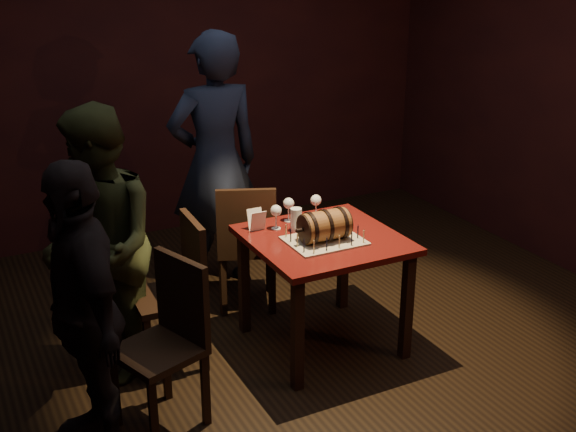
{
  "coord_description": "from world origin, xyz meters",
  "views": [
    {
      "loc": [
        -1.87,
        -3.47,
        2.44
      ],
      "look_at": [
        -0.08,
        0.05,
        0.95
      ],
      "focal_mm": 45.0,
      "sensor_mm": 36.0,
      "label": 1
    }
  ],
  "objects": [
    {
      "name": "menu_card",
      "position": [
        -0.13,
        0.39,
        0.81
      ],
      "size": [
        0.1,
        0.05,
        0.13
      ],
      "primitive_type": null,
      "color": "white",
      "rests_on": "pub_table"
    },
    {
      "name": "person_back",
      "position": [
        -0.07,
        1.25,
        0.95
      ],
      "size": [
        0.7,
        0.46,
        1.9
      ],
      "primitive_type": "imported",
      "rotation": [
        0.0,
        0.0,
        3.14
      ],
      "color": "#191F33",
      "rests_on": "ground"
    },
    {
      "name": "person_left_rear",
      "position": [
        -1.11,
        0.41,
        0.82
      ],
      "size": [
        0.63,
        0.8,
        1.63
      ],
      "primitive_type": "imported",
      "rotation": [
        0.0,
        0.0,
        -1.58
      ],
      "color": "#30361B",
      "rests_on": "ground"
    },
    {
      "name": "chair_left_rear",
      "position": [
        -0.68,
        0.32,
        0.52
      ],
      "size": [
        0.42,
        0.42,
        0.93
      ],
      "color": "black",
      "rests_on": "ground"
    },
    {
      "name": "wine_glass_left",
      "position": [
        -0.01,
        0.35,
        0.87
      ],
      "size": [
        0.07,
        0.07,
        0.16
      ],
      "color": "silver",
      "rests_on": "pub_table"
    },
    {
      "name": "person_left_front",
      "position": [
        -1.35,
        -0.25,
        0.77
      ],
      "size": [
        0.42,
        0.92,
        1.54
      ],
      "primitive_type": "imported",
      "rotation": [
        0.0,
        0.0,
        -1.52
      ],
      "color": "black",
      "rests_on": "ground"
    },
    {
      "name": "birthday_candles",
      "position": [
        0.16,
        0.03,
        0.8
      ],
      "size": [
        0.4,
        0.3,
        0.09
      ],
      "color": "#D3C07E",
      "rests_on": "cake_board"
    },
    {
      "name": "chair_back",
      "position": [
        -0.04,
        0.76,
        0.52
      ],
      "size": [
        0.52,
        0.52,
        0.93
      ],
      "color": "black",
      "rests_on": "ground"
    },
    {
      "name": "barrel_cake",
      "position": [
        0.15,
        0.03,
        0.85
      ],
      "size": [
        0.35,
        0.2,
        0.2
      ],
      "color": "brown",
      "rests_on": "cake_board"
    },
    {
      "name": "pint_of_ale",
      "position": [
        0.08,
        0.26,
        0.82
      ],
      "size": [
        0.07,
        0.07,
        0.15
      ],
      "color": "silver",
      "rests_on": "pub_table"
    },
    {
      "name": "wine_glass_mid",
      "position": [
        0.12,
        0.43,
        0.87
      ],
      "size": [
        0.07,
        0.07,
        0.16
      ],
      "color": "silver",
      "rests_on": "pub_table"
    },
    {
      "name": "room_shell",
      "position": [
        0.0,
        0.0,
        1.4
      ],
      "size": [
        5.04,
        5.04,
        2.8
      ],
      "color": "black",
      "rests_on": "ground"
    },
    {
      "name": "cake_board",
      "position": [
        0.16,
        0.03,
        0.76
      ],
      "size": [
        0.45,
        0.35,
        0.01
      ],
      "primitive_type": "cube",
      "color": "#AEA28D",
      "rests_on": "pub_table"
    },
    {
      "name": "chair_left_front",
      "position": [
        -0.92,
        -0.22,
        0.52
      ],
      "size": [
        0.51,
        0.51,
        0.93
      ],
      "color": "black",
      "rests_on": "ground"
    },
    {
      "name": "wine_glass_right",
      "position": [
        0.3,
        0.41,
        0.87
      ],
      "size": [
        0.07,
        0.07,
        0.16
      ],
      "color": "silver",
      "rests_on": "pub_table"
    },
    {
      "name": "pub_table",
      "position": [
        0.19,
        0.1,
        0.64
      ],
      "size": [
        0.9,
        0.9,
        0.75
      ],
      "color": "#440C0B",
      "rests_on": "ground"
    }
  ]
}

